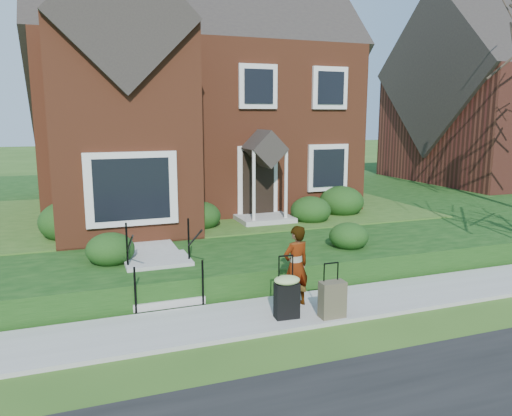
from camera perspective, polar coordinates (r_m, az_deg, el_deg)
name	(u,v)px	position (r m, az deg, el deg)	size (l,w,h in m)	color
ground	(306,311)	(9.97, 5.79, -11.64)	(120.00, 120.00, 0.00)	#2D5119
sidewalk	(307,309)	(9.95, 5.80, -11.43)	(60.00, 1.60, 0.08)	#9E9B93
terrace	(279,199)	(21.10, 2.67, 1.09)	(44.00, 20.00, 0.60)	#10350E
walkway	(141,234)	(13.73, -13.00, -2.89)	(1.20, 6.00, 0.06)	#9E9B93
main_house	(184,72)	(18.37, -8.18, 15.13)	(10.40, 10.20, 9.40)	brown
neighbour_house	(506,84)	(27.88, 26.66, 12.50)	(9.40, 8.00, 9.20)	brown
front_steps	(161,274)	(10.76, -10.79, -7.40)	(1.40, 2.02, 1.50)	#9E9B93
foundation_shrubs	(222,213)	(13.99, -3.88, -0.54)	(9.79, 4.94, 1.10)	#153610
woman	(296,266)	(9.75, 4.58, -6.62)	(0.58, 0.38, 1.60)	#999999
suitcase_black	(287,294)	(9.26, 3.55, -9.80)	(0.52, 0.43, 1.18)	black
suitcase_olive	(332,299)	(9.43, 8.72, -10.27)	(0.47, 0.27, 1.02)	brown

